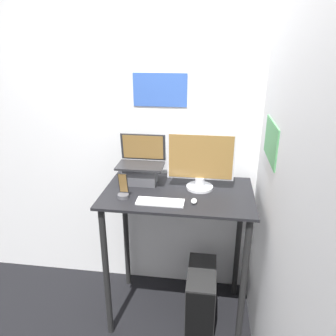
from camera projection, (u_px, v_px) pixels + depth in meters
wall_back at (184, 150)px, 2.70m from camera, size 6.00×0.06×2.60m
wall_side_right at (278, 194)px, 1.92m from camera, size 0.06×6.00×2.60m
desk at (178, 219)px, 2.46m from camera, size 1.09×0.67×1.12m
laptop at (141, 170)px, 2.49m from camera, size 0.35×0.24×0.36m
monitor at (200, 164)px, 2.36m from camera, size 0.48×0.20×0.42m
keyboard at (160, 202)px, 2.21m from camera, size 0.32×0.11×0.02m
mouse at (194, 201)px, 2.21m from camera, size 0.04×0.07×0.03m
cell_phone at (123, 191)px, 2.27m from camera, size 0.08×0.08×0.18m
computer_tower at (201, 296)px, 2.61m from camera, size 0.22×0.47×0.48m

